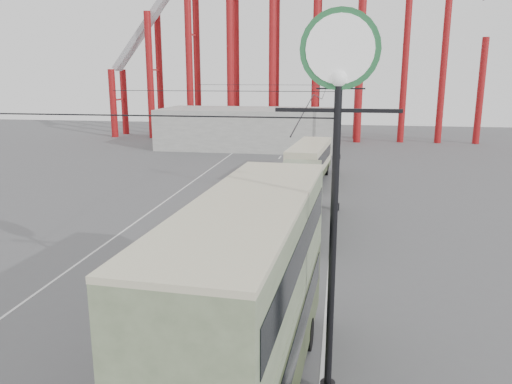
% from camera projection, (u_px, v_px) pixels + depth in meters
% --- Properties ---
extents(ground, '(160.00, 160.00, 0.00)m').
position_uv_depth(ground, '(176.00, 331.00, 18.35)').
color(ground, '#555558').
rests_on(ground, ground).
extents(road_markings, '(12.52, 120.00, 0.01)m').
position_uv_depth(road_markings, '(249.00, 200.00, 37.40)').
color(road_markings, silver).
rests_on(road_markings, ground).
extents(lamp_post_near, '(3.20, 0.44, 10.80)m').
position_uv_depth(lamp_post_near, '(337.00, 128.00, 12.77)').
color(lamp_post_near, black).
rests_on(lamp_post_near, ground).
extents(lamp_post_mid, '(3.20, 0.44, 9.32)m').
position_uv_depth(lamp_post_mid, '(339.00, 143.00, 33.65)').
color(lamp_post_mid, black).
rests_on(lamp_post_mid, ground).
extents(lamp_post_far, '(3.20, 0.44, 9.32)m').
position_uv_depth(lamp_post_far, '(340.00, 117.00, 54.77)').
color(lamp_post_far, black).
rests_on(lamp_post_far, ground).
extents(lamp_post_distant, '(3.20, 0.44, 9.32)m').
position_uv_depth(lamp_post_distant, '(341.00, 105.00, 75.88)').
color(lamp_post_distant, black).
rests_on(lamp_post_distant, ground).
extents(fairground_shed, '(22.00, 10.00, 5.00)m').
position_uv_depth(fairground_shed, '(248.00, 128.00, 63.87)').
color(fairground_shed, gray).
rests_on(fairground_shed, ground).
extents(double_decker_bus, '(3.41, 11.33, 6.01)m').
position_uv_depth(double_decker_bus, '(250.00, 292.00, 13.65)').
color(double_decker_bus, '#323F21').
rests_on(double_decker_bus, ground).
extents(single_decker_green, '(2.68, 11.52, 3.26)m').
position_uv_depth(single_decker_green, '(295.00, 198.00, 30.53)').
color(single_decker_green, '#677757').
rests_on(single_decker_green, ground).
extents(single_decker_cream, '(3.52, 10.78, 3.30)m').
position_uv_depth(single_decker_cream, '(310.00, 160.00, 43.92)').
color(single_decker_cream, beige).
rests_on(single_decker_cream, ground).
extents(pedestrian, '(0.80, 0.65, 1.88)m').
position_uv_depth(pedestrian, '(203.00, 239.00, 25.61)').
color(pedestrian, black).
rests_on(pedestrian, ground).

